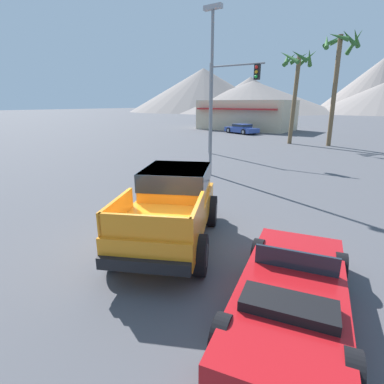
# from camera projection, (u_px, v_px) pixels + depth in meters

# --- Properties ---
(ground_plane) EXTENTS (320.00, 320.00, 0.00)m
(ground_plane) POSITION_uv_depth(u_px,v_px,m) (171.00, 240.00, 8.08)
(ground_plane) COLOR #4C4C51
(orange_pickup_truck) EXTENTS (3.71, 5.05, 1.84)m
(orange_pickup_truck) POSITION_uv_depth(u_px,v_px,m) (173.00, 201.00, 7.96)
(orange_pickup_truck) COLOR orange
(orange_pickup_truck) RESTS_ON ground_plane
(red_convertible_car) EXTENTS (2.58, 4.60, 0.99)m
(red_convertible_car) POSITION_uv_depth(u_px,v_px,m) (291.00, 294.00, 5.15)
(red_convertible_car) COLOR #B21419
(red_convertible_car) RESTS_ON ground_plane
(parked_car_blue) EXTENTS (4.60, 3.25, 1.14)m
(parked_car_blue) POSITION_uv_depth(u_px,v_px,m) (242.00, 129.00, 35.95)
(parked_car_blue) COLOR #334C9E
(parked_car_blue) RESTS_ON ground_plane
(traffic_light_crosswalk) EXTENTS (3.94, 0.38, 6.16)m
(traffic_light_crosswalk) POSITION_uv_depth(u_px,v_px,m) (229.00, 92.00, 20.04)
(traffic_light_crosswalk) COLOR slate
(traffic_light_crosswalk) RESTS_ON ground_plane
(street_lamp_post) EXTENTS (0.90, 0.24, 7.74)m
(street_lamp_post) POSITION_uv_depth(u_px,v_px,m) (212.00, 79.00, 14.12)
(street_lamp_post) COLOR slate
(street_lamp_post) RESTS_ON ground_plane
(palm_tree_short) EXTENTS (3.06, 2.84, 9.06)m
(palm_tree_short) POSITION_uv_depth(u_px,v_px,m) (339.00, 62.00, 23.87)
(palm_tree_short) COLOR brown
(palm_tree_short) RESTS_ON ground_plane
(palm_tree_leaning) EXTENTS (2.97, 3.16, 7.85)m
(palm_tree_leaning) POSITION_uv_depth(u_px,v_px,m) (296.00, 74.00, 25.68)
(palm_tree_leaning) COLOR brown
(palm_tree_leaning) RESTS_ON ground_plane
(storefront_building) EXTENTS (12.22, 7.36, 3.90)m
(storefront_building) POSITION_uv_depth(u_px,v_px,m) (246.00, 115.00, 41.05)
(storefront_building) COLOR beige
(storefront_building) RESTS_ON ground_plane
(distant_mountain_range) EXTENTS (118.11, 83.81, 20.14)m
(distant_mountain_range) POSITION_uv_depth(u_px,v_px,m) (272.00, 92.00, 120.80)
(distant_mountain_range) COLOR gray
(distant_mountain_range) RESTS_ON ground_plane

